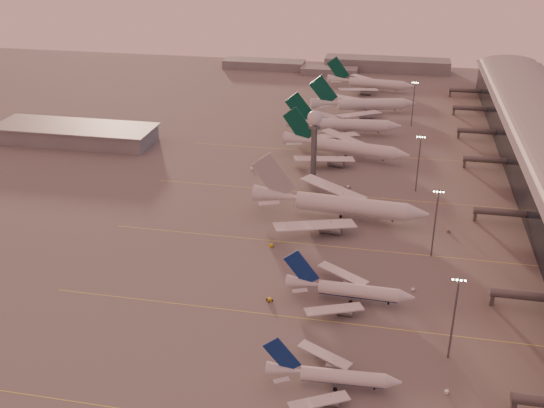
# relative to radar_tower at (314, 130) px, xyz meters

# --- Properties ---
(ground) EXTENTS (700.00, 700.00, 0.00)m
(ground) POSITION_rel_radar_tower_xyz_m (-5.00, -120.00, -20.95)
(ground) COLOR #565454
(ground) RESTS_ON ground
(taxiway_markings) EXTENTS (180.00, 185.25, 0.02)m
(taxiway_markings) POSITION_rel_radar_tower_xyz_m (25.00, -64.00, -20.94)
(taxiway_markings) COLOR #E1DD4F
(taxiway_markings) RESTS_ON ground
(hangar) EXTENTS (82.00, 27.00, 8.50)m
(hangar) POSITION_rel_radar_tower_xyz_m (-125.00, 20.00, -16.63)
(hangar) COLOR slate
(hangar) RESTS_ON ground
(radar_tower) EXTENTS (6.40, 6.40, 31.10)m
(radar_tower) POSITION_rel_radar_tower_xyz_m (0.00, 0.00, 0.00)
(radar_tower) COLOR #52545A
(radar_tower) RESTS_ON ground
(mast_a) EXTENTS (3.60, 0.56, 25.00)m
(mast_a) POSITION_rel_radar_tower_xyz_m (53.00, -120.00, -7.21)
(mast_a) COLOR #52545A
(mast_a) RESTS_ON ground
(mast_b) EXTENTS (3.60, 0.56, 25.00)m
(mast_b) POSITION_rel_radar_tower_xyz_m (50.00, -65.00, -7.21)
(mast_b) COLOR #52545A
(mast_b) RESTS_ON ground
(mast_c) EXTENTS (3.60, 0.56, 25.00)m
(mast_c) POSITION_rel_radar_tower_xyz_m (45.00, -10.00, -7.21)
(mast_c) COLOR #52545A
(mast_c) RESTS_ON ground
(mast_d) EXTENTS (3.60, 0.56, 25.00)m
(mast_d) POSITION_rel_radar_tower_xyz_m (43.00, 80.00, -7.21)
(mast_d) COLOR #52545A
(mast_d) RESTS_ON ground
(distant_horizon) EXTENTS (165.00, 37.50, 9.00)m
(distant_horizon) POSITION_rel_radar_tower_xyz_m (-2.38, 205.14, -17.06)
(distant_horizon) COLOR slate
(distant_horizon) RESTS_ON ground
(narrowbody_near) EXTENTS (34.55, 27.55, 13.49)m
(narrowbody_near) POSITION_rel_radar_tower_xyz_m (24.15, -137.39, -18.22)
(narrowbody_near) COLOR silver
(narrowbody_near) RESTS_ON ground
(narrowbody_mid) EXTENTS (39.94, 31.88, 15.60)m
(narrowbody_mid) POSITION_rel_radar_tower_xyz_m (24.67, -98.27, -17.79)
(narrowbody_mid) COLOR silver
(narrowbody_mid) RESTS_ON ground
(widebody_white) EXTENTS (68.78, 54.93, 24.19)m
(widebody_white) POSITION_rel_radar_tower_xyz_m (15.95, -42.16, -16.76)
(widebody_white) COLOR silver
(widebody_white) RESTS_ON ground
(greentail_a) EXTENTS (62.04, 49.66, 22.74)m
(greentail_a) POSITION_rel_radar_tower_xyz_m (12.04, 23.50, -16.93)
(greentail_a) COLOR silver
(greentail_a) RESTS_ON ground
(greentail_b) EXTENTS (61.12, 49.16, 22.21)m
(greentail_b) POSITION_rel_radar_tower_xyz_m (8.03, 58.53, -17.03)
(greentail_b) COLOR silver
(greentail_b) RESTS_ON ground
(greentail_c) EXTENTS (61.51, 49.09, 22.74)m
(greentail_c) POSITION_rel_radar_tower_xyz_m (15.61, 98.95, -16.93)
(greentail_c) COLOR silver
(greentail_c) RESTS_ON ground
(greentail_d) EXTENTS (57.40, 46.10, 20.89)m
(greentail_d) POSITION_rel_radar_tower_xyz_m (16.44, 150.38, -17.26)
(greentail_d) COLOR silver
(greentail_d) RESTS_ON ground
(gsv_catering_a) EXTENTS (4.39, 2.19, 3.56)m
(gsv_catering_a) POSITION_rel_radar_tower_xyz_m (52.13, -134.33, -19.17)
(gsv_catering_a) COLOR white
(gsv_catering_a) RESTS_ON ground
(gsv_tug_mid) EXTENTS (4.03, 4.13, 1.03)m
(gsv_tug_mid) POSITION_rel_radar_tower_xyz_m (1.14, -103.24, -20.42)
(gsv_tug_mid) COLOR gold
(gsv_tug_mid) RESTS_ON ground
(gsv_truck_b) EXTENTS (4.87, 2.09, 1.92)m
(gsv_truck_b) POSITION_rel_radar_tower_xyz_m (44.21, -88.83, -19.97)
(gsv_truck_b) COLOR white
(gsv_truck_b) RESTS_ON ground
(gsv_truck_c) EXTENTS (5.90, 5.72, 2.44)m
(gsv_truck_c) POSITION_rel_radar_tower_xyz_m (-4.75, -69.34, -19.70)
(gsv_truck_c) COLOR gold
(gsv_truck_c) RESTS_ON ground
(gsv_catering_b) EXTENTS (5.12, 2.55, 4.15)m
(gsv_catering_b) POSITION_rel_radar_tower_xyz_m (56.98, -45.87, -18.88)
(gsv_catering_b) COLOR #57595C
(gsv_catering_b) RESTS_ON ground
(gsv_tug_far) EXTENTS (3.79, 3.99, 0.99)m
(gsv_tug_far) POSITION_rel_radar_tower_xyz_m (16.70, -12.31, -20.44)
(gsv_tug_far) COLOR white
(gsv_tug_far) RESTS_ON ground
(gsv_truck_d) EXTENTS (3.23, 5.61, 2.14)m
(gsv_truck_d) POSITION_rel_radar_tower_xyz_m (-28.37, 0.68, -19.86)
(gsv_truck_d) COLOR white
(gsv_truck_d) RESTS_ON ground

